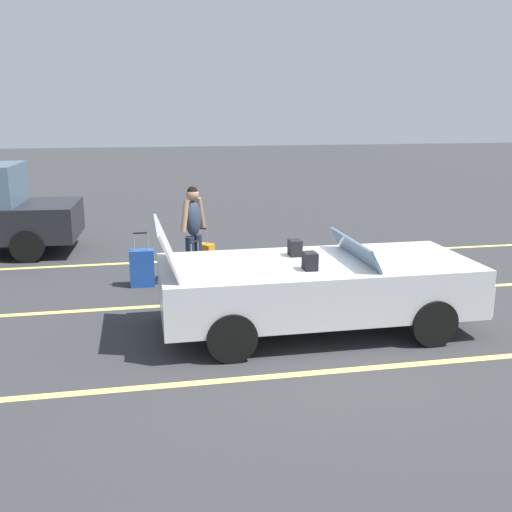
% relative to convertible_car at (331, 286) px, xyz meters
% --- Properties ---
extents(ground_plane, '(80.00, 80.00, 0.00)m').
position_rel_convertible_car_xyz_m(ground_plane, '(-0.20, 0.00, -0.59)').
color(ground_plane, '#333335').
extents(lot_line_near, '(18.00, 0.12, 0.01)m').
position_rel_convertible_car_xyz_m(lot_line_near, '(-0.20, -1.34, -0.59)').
color(lot_line_near, '#EAE066').
rests_on(lot_line_near, ground_plane).
extents(lot_line_mid, '(18.00, 0.12, 0.01)m').
position_rel_convertible_car_xyz_m(lot_line_mid, '(-0.20, 1.36, -0.59)').
color(lot_line_mid, '#EAE066').
rests_on(lot_line_mid, ground_plane).
extents(lot_line_far, '(18.00, 0.12, 0.01)m').
position_rel_convertible_car_xyz_m(lot_line_far, '(-0.20, 4.06, -0.59)').
color(lot_line_far, '#EAE066').
rests_on(lot_line_far, ground_plane).
extents(convertible_car, '(4.17, 1.84, 1.52)m').
position_rel_convertible_car_xyz_m(convertible_car, '(0.00, 0.00, 0.00)').
color(convertible_car, silver).
rests_on(convertible_car, ground_plane).
extents(suitcase_large_black, '(0.47, 0.56, 0.96)m').
position_rel_convertible_car_xyz_m(suitcase_large_black, '(-1.60, 1.40, -0.22)').
color(suitcase_large_black, black).
rests_on(suitcase_large_black, ground_plane).
extents(suitcase_medium_bright, '(0.41, 0.25, 0.93)m').
position_rel_convertible_car_xyz_m(suitcase_medium_bright, '(-2.46, 2.49, -0.28)').
color(suitcase_medium_bright, '#1E479E').
rests_on(suitcase_medium_bright, ground_plane).
extents(suitcase_small_carryon, '(0.39, 0.38, 0.81)m').
position_rel_convertible_car_xyz_m(suitcase_small_carryon, '(-1.33, 3.28, -0.34)').
color(suitcase_small_carryon, orange).
rests_on(suitcase_small_carryon, ground_plane).
extents(duffel_bag, '(0.58, 0.70, 0.34)m').
position_rel_convertible_car_xyz_m(duffel_bag, '(-0.48, 2.35, -0.43)').
color(duffel_bag, '#19723F').
rests_on(duffel_bag, ground_plane).
extents(traveler_person, '(0.49, 0.49, 1.65)m').
position_rel_convertible_car_xyz_m(traveler_person, '(-1.59, 2.50, 0.34)').
color(traveler_person, '#1E2338').
rests_on(traveler_person, ground_plane).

